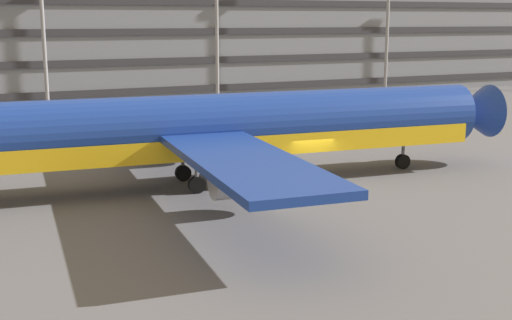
% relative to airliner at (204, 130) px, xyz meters
% --- Properties ---
extents(ground_plane, '(600.00, 600.00, 0.00)m').
position_rel_airliner_xyz_m(ground_plane, '(5.58, -2.18, -3.13)').
color(ground_plane, '#5B5B60').
extents(terminal_structure, '(163.43, 17.05, 15.43)m').
position_rel_airliner_xyz_m(terminal_structure, '(5.58, 44.64, 4.58)').
color(terminal_structure, slate).
rests_on(terminal_structure, ground_plane).
extents(airliner, '(37.91, 30.73, 10.32)m').
position_rel_airliner_xyz_m(airliner, '(0.00, 0.00, 0.00)').
color(airliner, navy).
rests_on(airliner, ground_plane).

